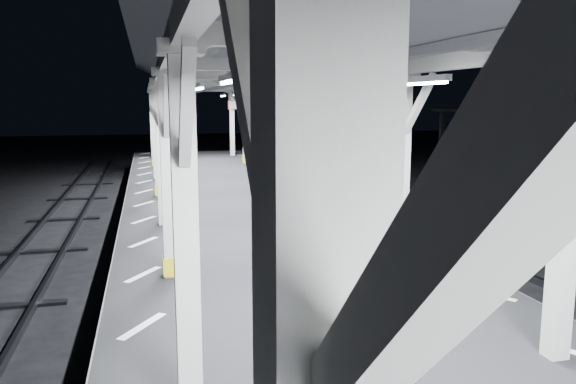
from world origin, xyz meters
name	(u,v)px	position (x,y,z in m)	size (l,w,h in m)	color
ground	(326,377)	(0.00, 0.00, 0.00)	(120.00, 120.00, 0.00)	black
platform	(327,343)	(0.00, 0.00, 0.50)	(6.00, 50.00, 1.00)	black
hazard_stripes_left	(143,326)	(-2.45, 0.00, 1.00)	(1.00, 48.00, 0.01)	silver
hazard_stripes_right	(485,294)	(2.45, 0.00, 1.00)	(1.00, 48.00, 0.01)	silver
canopy	(331,41)	(0.00, -0.02, 4.56)	(5.40, 49.00, 4.65)	beige
bench_mid	(333,235)	(0.74, 1.96, 1.53)	(1.29, 1.94, 0.99)	black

